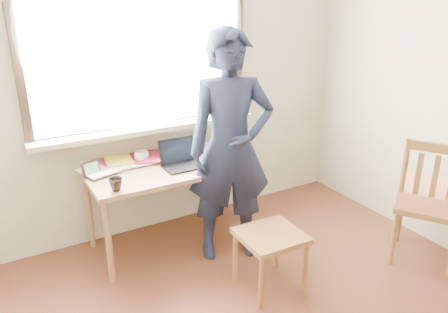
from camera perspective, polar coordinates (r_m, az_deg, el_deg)
room_shell at (r=2.06m, az=11.32°, el=11.30°), size 3.52×4.02×2.61m
desk at (r=3.46m, az=-7.05°, el=-2.33°), size 1.28×0.64×0.69m
laptop at (r=3.42m, az=-5.67°, el=-0.42°), size 0.30×0.25×0.21m
mug_white at (r=3.54m, az=-10.71°, el=-0.01°), size 0.16×0.16×0.09m
mug_dark at (r=3.07m, az=-13.94°, el=-3.55°), size 0.14×0.14×0.09m
mouse at (r=3.53m, az=0.10°, el=-0.16°), size 0.10×0.07×0.04m
desk_clutter at (r=3.54m, az=-11.03°, el=-0.50°), size 0.92×0.53×0.04m
book_a at (r=3.50m, az=-14.48°, el=-1.16°), size 0.21×0.26×0.02m
book_b at (r=3.80m, az=-3.61°, el=1.16°), size 0.28×0.31×0.02m
picture_frame at (r=3.35m, az=-16.99°, el=-1.62°), size 0.14×0.05×0.11m
work_chair at (r=3.05m, az=6.08°, el=-11.04°), size 0.43×0.41×0.43m
side_chair at (r=3.60m, az=25.44°, el=-4.90°), size 0.63×0.63×1.01m
person at (r=3.23m, az=0.89°, el=1.04°), size 0.74×0.59×1.75m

